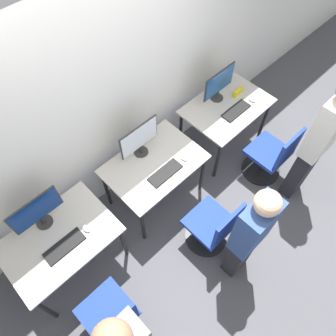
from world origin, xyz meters
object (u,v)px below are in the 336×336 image
(keyboard_center, at_px, (165,173))
(mouse_center, at_px, (184,158))
(mouse_right, at_px, (252,100))
(office_chair_left, at_px, (112,318))
(monitor_right, at_px, (219,84))
(monitor_left, at_px, (37,212))
(person_center, at_px, (249,235))
(monitor_center, at_px, (139,139))
(office_chair_center, at_px, (213,228))
(office_chair_right, at_px, (271,157))
(mouse_left, at_px, (86,229))
(keyboard_right, at_px, (236,111))
(person_right, at_px, (319,141))
(keyboard_left, at_px, (64,246))

(keyboard_center, height_order, mouse_center, mouse_center)
(keyboard_center, relative_size, mouse_right, 4.22)
(office_chair_left, bearing_deg, monitor_right, 21.30)
(monitor_left, height_order, person_center, person_center)
(monitor_left, height_order, keyboard_center, monitor_left)
(monitor_center, distance_m, person_center, 1.42)
(keyboard_center, distance_m, mouse_center, 0.27)
(monitor_right, xyz_separation_m, mouse_right, (0.27, -0.33, -0.21))
(mouse_center, bearing_deg, office_chair_left, -158.35)
(mouse_center, relative_size, monitor_right, 0.19)
(mouse_center, xyz_separation_m, office_chair_center, (-0.22, -0.67, -0.37))
(mouse_center, distance_m, office_chair_right, 1.16)
(keyboard_center, distance_m, monitor_right, 1.26)
(mouse_left, distance_m, person_center, 1.48)
(office_chair_center, xyz_separation_m, person_center, (-0.02, -0.37, 0.51))
(person_center, height_order, office_chair_right, person_center)
(keyboard_center, height_order, keyboard_right, same)
(person_center, distance_m, person_right, 1.24)
(keyboard_center, xyz_separation_m, mouse_right, (1.46, 0.02, 0.01))
(mouse_right, bearing_deg, monitor_right, 130.04)
(office_chair_center, relative_size, person_right, 0.50)
(monitor_left, bearing_deg, keyboard_right, -8.45)
(mouse_right, height_order, person_right, person_right)
(mouse_center, relative_size, keyboard_right, 0.24)
(office_chair_left, distance_m, office_chair_center, 1.31)
(keyboard_right, bearing_deg, mouse_left, 179.38)
(monitor_left, height_order, mouse_center, monitor_left)
(office_chair_left, height_order, person_right, person_right)
(person_right, bearing_deg, office_chair_right, 95.35)
(monitor_left, relative_size, monitor_right, 1.00)
(office_chair_center, distance_m, person_center, 0.63)
(monitor_center, bearing_deg, office_chair_left, -141.86)
(mouse_left, height_order, keyboard_right, mouse_left)
(monitor_center, distance_m, keyboard_right, 1.26)
(mouse_left, relative_size, monitor_right, 0.19)
(office_chair_left, relative_size, person_right, 0.50)
(mouse_left, bearing_deg, person_center, -48.60)
(mouse_left, bearing_deg, office_chair_left, -114.84)
(monitor_center, height_order, monitor_right, same)
(keyboard_right, bearing_deg, monitor_right, 90.00)
(monitor_center, relative_size, office_chair_right, 0.55)
(mouse_left, height_order, mouse_right, same)
(keyboard_left, bearing_deg, office_chair_right, -14.40)
(keyboard_left, height_order, mouse_left, mouse_left)
(monitor_left, relative_size, monitor_center, 1.00)
(mouse_center, relative_size, office_chair_center, 0.10)
(monitor_center, bearing_deg, mouse_center, -54.76)
(person_center, distance_m, monitor_right, 1.81)
(monitor_center, height_order, mouse_right, monitor_center)
(monitor_right, bearing_deg, mouse_right, -49.96)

